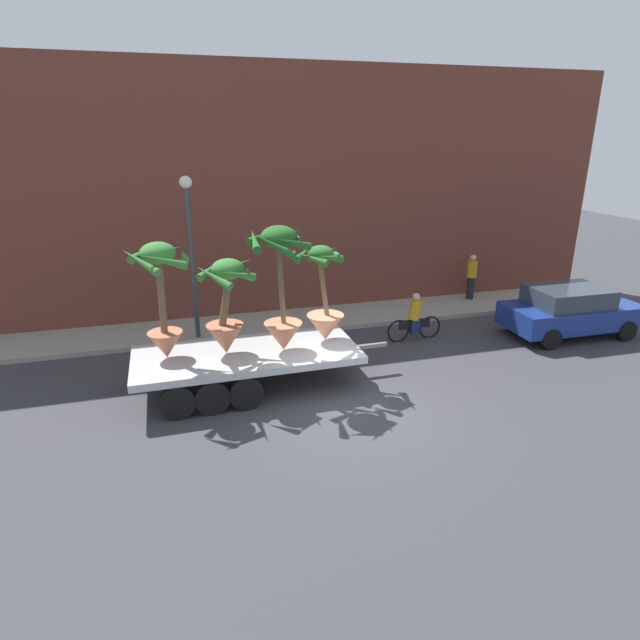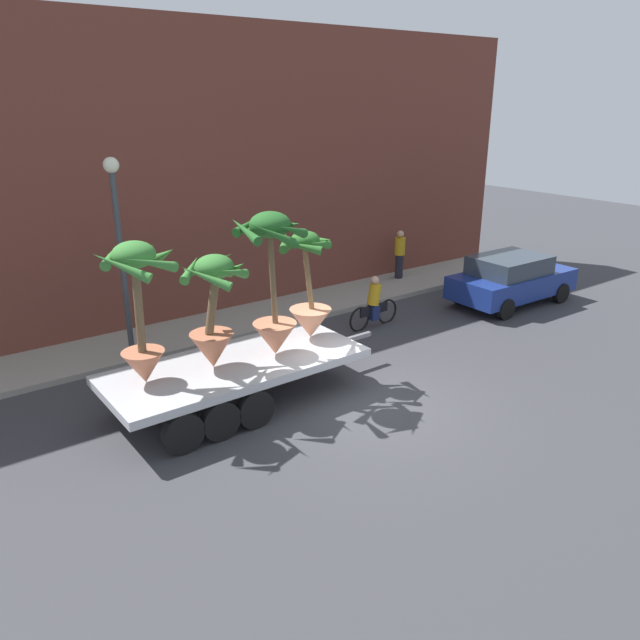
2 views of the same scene
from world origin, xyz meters
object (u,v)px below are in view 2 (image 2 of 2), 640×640
object	(u,v)px
potted_palm_rear	(309,296)
parked_car	(511,279)
flatbed_trailer	(226,374)
potted_palm_extra	(140,309)
cyclist	(374,305)
pedestrian_near_gate	(400,253)
street_lamp	(119,234)
potted_palm_front	(272,285)
potted_palm_middle	(213,314)

from	to	relation	value
potted_palm_rear	parked_car	world-z (taller)	potted_palm_rear
flatbed_trailer	potted_palm_extra	bearing A→B (deg)	174.73
cyclist	potted_palm_rear	bearing A→B (deg)	-154.65
flatbed_trailer	cyclist	distance (m)	6.01
cyclist	parked_car	xyz separation A→B (m)	(4.88, -0.97, 0.16)
pedestrian_near_gate	street_lamp	bearing A→B (deg)	-173.11
parked_car	street_lamp	bearing A→B (deg)	166.89
potted_palm_extra	street_lamp	world-z (taller)	street_lamp
parked_car	street_lamp	xyz separation A→B (m)	(-11.37, 2.65, 2.40)
pedestrian_near_gate	street_lamp	size ratio (longest dim) A/B	0.35
cyclist	parked_car	bearing A→B (deg)	-11.25
parked_car	pedestrian_near_gate	distance (m)	4.06
potted_palm_front	street_lamp	size ratio (longest dim) A/B	0.64
cyclist	pedestrian_near_gate	xyz separation A→B (m)	(3.71, 2.91, 0.37)
potted_palm_extra	street_lamp	xyz separation A→B (m)	(0.86, 3.38, 0.74)
cyclist	street_lamp	bearing A→B (deg)	165.50
pedestrian_near_gate	potted_palm_rear	bearing A→B (deg)	-147.55
cyclist	pedestrian_near_gate	distance (m)	4.73
potted_palm_front	pedestrian_near_gate	world-z (taller)	potted_palm_front
potted_palm_extra	pedestrian_near_gate	xyz separation A→B (m)	(11.05, 4.61, -1.45)
cyclist	pedestrian_near_gate	bearing A→B (deg)	38.13
potted_palm_rear	potted_palm_front	xyz separation A→B (m)	(-1.18, -0.37, 0.56)
flatbed_trailer	parked_car	xyz separation A→B (m)	(10.60, 0.88, 0.07)
parked_car	cyclist	bearing A→B (deg)	168.75
potted_palm_front	pedestrian_near_gate	xyz separation A→B (m)	(8.30, 4.90, -1.51)
potted_palm_rear	flatbed_trailer	bearing A→B (deg)	-174.20
potted_palm_middle	parked_car	world-z (taller)	potted_palm_middle
potted_palm_front	cyclist	bearing A→B (deg)	23.39
flatbed_trailer	pedestrian_near_gate	bearing A→B (deg)	26.80
potted_palm_rear	cyclist	xyz separation A→B (m)	(3.41, 1.62, -1.33)
potted_palm_extra	flatbed_trailer	bearing A→B (deg)	-5.27
potted_palm_middle	cyclist	world-z (taller)	potted_palm_middle
pedestrian_near_gate	cyclist	bearing A→B (deg)	-141.87
potted_palm_middle	potted_palm_rear	bearing A→B (deg)	4.36
street_lamp	potted_palm_middle	bearing A→B (deg)	-80.36
potted_palm_middle	potted_palm_front	distance (m)	1.38
potted_palm_middle	potted_palm_extra	xyz separation A→B (m)	(-1.45, 0.11, 0.37)
cyclist	potted_palm_extra	bearing A→B (deg)	-166.97
potted_palm_middle	parked_car	size ratio (longest dim) A/B	0.56
potted_palm_rear	potted_palm_middle	world-z (taller)	potted_palm_rear
potted_palm_middle	potted_palm_front	world-z (taller)	potted_palm_front
cyclist	parked_car	size ratio (longest dim) A/B	0.44
potted_palm_rear	potted_palm_extra	xyz separation A→B (m)	(-3.94, -0.08, 0.50)
flatbed_trailer	parked_car	size ratio (longest dim) A/B	1.55
flatbed_trailer	potted_palm_front	world-z (taller)	potted_palm_front
cyclist	parked_car	world-z (taller)	parked_car
potted_palm_extra	parked_car	world-z (taller)	potted_palm_extra
potted_palm_front	cyclist	xyz separation A→B (m)	(4.59, 1.99, -1.88)
flatbed_trailer	cyclist	xyz separation A→B (m)	(5.72, 1.85, -0.09)
potted_palm_rear	potted_palm_middle	distance (m)	2.49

